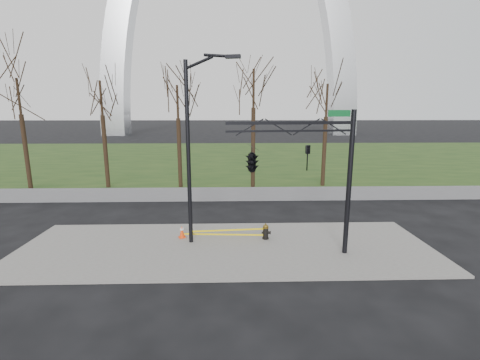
{
  "coord_description": "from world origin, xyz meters",
  "views": [
    {
      "loc": [
        0.25,
        -13.64,
        5.88
      ],
      "look_at": [
        0.68,
        2.0,
        2.66
      ],
      "focal_mm": 24.61,
      "sensor_mm": 36.0,
      "label": 1
    }
  ],
  "objects_px": {
    "traffic_cone": "(182,232)",
    "traffic_signal_mast": "(272,159)",
    "fire_hydrant": "(266,232)",
    "street_light": "(193,141)"
  },
  "relations": [
    {
      "from": "traffic_cone",
      "to": "fire_hydrant",
      "type": "bearing_deg",
      "value": -3.83
    },
    {
      "from": "fire_hydrant",
      "to": "traffic_signal_mast",
      "type": "relative_size",
      "value": 0.12
    },
    {
      "from": "traffic_signal_mast",
      "to": "traffic_cone",
      "type": "bearing_deg",
      "value": 142.03
    },
    {
      "from": "fire_hydrant",
      "to": "traffic_signal_mast",
      "type": "xyz_separation_m",
      "value": [
        -0.05,
        -2.03,
        3.7
      ]
    },
    {
      "from": "street_light",
      "to": "traffic_signal_mast",
      "type": "bearing_deg",
      "value": -14.69
    },
    {
      "from": "traffic_cone",
      "to": "traffic_signal_mast",
      "type": "xyz_separation_m",
      "value": [
        3.87,
        -2.3,
        3.75
      ]
    },
    {
      "from": "traffic_cone",
      "to": "traffic_signal_mast",
      "type": "relative_size",
      "value": 0.1
    },
    {
      "from": "fire_hydrant",
      "to": "traffic_cone",
      "type": "relative_size",
      "value": 1.26
    },
    {
      "from": "fire_hydrant",
      "to": "traffic_signal_mast",
      "type": "height_order",
      "value": "traffic_signal_mast"
    },
    {
      "from": "fire_hydrant",
      "to": "street_light",
      "type": "bearing_deg",
      "value": -162.44
    }
  ]
}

